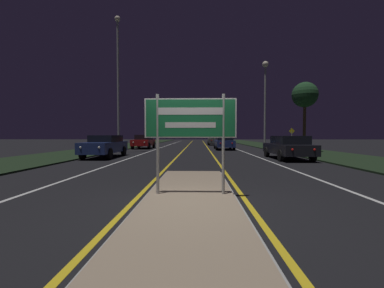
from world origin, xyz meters
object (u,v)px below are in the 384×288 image
(car_approaching_1, at_px, (144,141))
(streetlight_left_near, at_px, (118,72))
(car_approaching_0, at_px, (105,145))
(car_receding_2, at_px, (215,140))
(highway_sign, at_px, (190,123))
(streetlight_right_near, at_px, (265,90))
(car_receding_0, at_px, (288,147))
(car_receding_3, at_px, (214,139))
(warning_sign, at_px, (292,136))
(car_receding_1, at_px, (224,142))

(car_approaching_1, bearing_deg, streetlight_left_near, -95.25)
(streetlight_left_near, xyz_separation_m, car_approaching_0, (0.47, -4.44, -5.95))
(car_receding_2, bearing_deg, car_approaching_1, -131.81)
(highway_sign, bearing_deg, streetlight_left_near, 112.98)
(streetlight_right_near, height_order, car_receding_2, streetlight_right_near)
(streetlight_right_near, xyz_separation_m, car_receding_2, (-3.96, 12.91, -5.06))
(highway_sign, height_order, streetlight_left_near, streetlight_left_near)
(highway_sign, relative_size, streetlight_right_near, 0.28)
(car_receding_2, bearing_deg, car_receding_0, -81.82)
(car_receding_2, xyz_separation_m, car_receding_3, (0.25, 7.24, 0.00))
(car_receding_3, bearing_deg, car_approaching_1, -117.54)
(car_receding_0, distance_m, warning_sign, 11.69)
(car_receding_2, bearing_deg, car_receding_3, 88.03)
(streetlight_right_near, height_order, car_receding_1, streetlight_right_near)
(car_receding_1, height_order, car_approaching_0, car_approaching_0)
(streetlight_left_near, bearing_deg, warning_sign, 18.52)
(car_approaching_0, bearing_deg, car_receding_1, 46.54)
(car_receding_3, height_order, car_approaching_0, car_approaching_0)
(streetlight_left_near, height_order, car_receding_0, streetlight_left_near)
(car_receding_1, relative_size, car_receding_3, 1.07)
(car_receding_3, xyz_separation_m, car_approaching_1, (-8.70, -16.69, 0.04))
(streetlight_right_near, distance_m, car_approaching_1, 13.83)
(highway_sign, xyz_separation_m, car_receding_0, (5.72, 9.89, -1.01))
(streetlight_right_near, distance_m, car_receding_2, 14.42)
(highway_sign, bearing_deg, car_receding_2, 85.32)
(car_approaching_1, bearing_deg, streetlight_right_near, -15.56)
(streetlight_left_near, distance_m, streetlight_right_near, 13.52)
(car_receding_3, bearing_deg, car_receding_1, -90.11)
(car_approaching_1, bearing_deg, warning_sign, -5.07)
(car_approaching_0, relative_size, car_approaching_1, 1.04)
(streetlight_left_near, xyz_separation_m, car_receding_3, (9.33, 23.57, -5.98))
(highway_sign, bearing_deg, car_receding_0, 59.97)
(car_receding_2, xyz_separation_m, warning_sign, (7.28, -10.85, 0.60))
(streetlight_right_near, xyz_separation_m, car_receding_0, (-0.83, -8.85, -5.06))
(streetlight_left_near, height_order, car_approaching_0, streetlight_left_near)
(car_approaching_0, height_order, warning_sign, warning_sign)
(streetlight_left_near, bearing_deg, highway_sign, -67.02)
(streetlight_left_near, relative_size, car_receding_3, 2.55)
(car_receding_0, distance_m, car_receding_3, 29.14)
(car_receding_1, bearing_deg, car_receding_0, -74.19)
(streetlight_right_near, relative_size, warning_sign, 4.01)
(car_approaching_1, bearing_deg, highway_sign, -75.20)
(car_approaching_0, height_order, car_approaching_1, car_approaching_1)
(car_receding_1, bearing_deg, streetlight_right_near, -21.17)
(streetlight_left_near, bearing_deg, streetlight_right_near, 14.70)
(warning_sign, bearing_deg, streetlight_right_near, -148.16)
(car_receding_3, bearing_deg, highway_sign, -94.18)
(car_receding_2, distance_m, car_approaching_1, 12.68)
(streetlight_right_near, height_order, warning_sign, streetlight_right_near)
(streetlight_right_near, relative_size, car_receding_0, 1.76)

